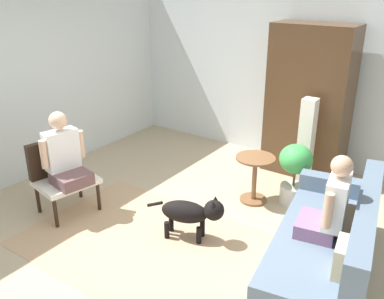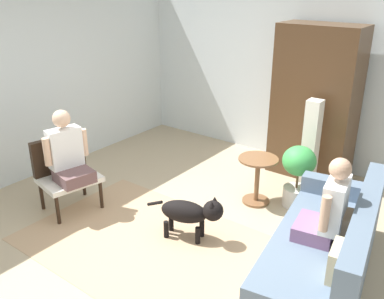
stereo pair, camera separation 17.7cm
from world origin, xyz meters
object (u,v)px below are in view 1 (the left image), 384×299
Objects in this scene: person_on_couch at (330,205)px; dog at (192,212)px; couch at (330,244)px; armoire_cabinet at (309,102)px; column_lamp at (306,145)px; round_end_table at (255,175)px; armchair at (61,170)px; person_on_armchair at (64,155)px; potted_plant at (295,170)px.

person_on_couch reaches higher than dog.
couch is 2.41m from armoire_cabinet.
couch is 0.44m from person_on_couch.
round_end_table is at bearing -118.23° from column_lamp.
armoire_cabinet is (-1.04, 2.04, 0.76)m from couch.
person_on_armchair reaches higher than armchair.
round_end_table reaches higher than dog.
person_on_couch reaches higher than potted_plant.
person_on_couch is 1.76m from column_lamp.
couch is at bearing -62.92° from armoire_cabinet.
person_on_couch reaches higher than armchair.
armoire_cabinet is at bearing 81.57° from round_end_table.
person_on_armchair reaches higher than round_end_table.
potted_plant is at bearing 66.24° from dog.
column_lamp reaches higher than round_end_table.
person_on_armchair is (-2.88, -0.66, 0.03)m from person_on_couch.
column_lamp is at bearing 61.77° from round_end_table.
person_on_armchair is (-2.92, -0.69, 0.46)m from couch.
potted_plant is (0.43, 0.23, 0.10)m from round_end_table.
person_on_armchair is at bearing -167.06° from person_on_couch.
person_on_armchair reaches higher than couch.
armoire_cabinet is (2.02, 2.70, 0.55)m from armchair.
person_on_couch is 0.98× the size of person_on_armchair.
column_lamp is at bearing 119.07° from couch.
column_lamp reaches higher than person_on_couch.
column_lamp is at bearing 117.56° from person_on_couch.
armoire_cabinet is (-0.19, 0.51, 0.44)m from column_lamp.
armoire_cabinet reaches higher than person_on_armchair.
potted_plant is 1.18m from armoire_cabinet.
potted_plant is (2.13, 1.75, -0.29)m from person_on_armchair.
dog is at bearing -98.48° from round_end_table.
armoire_cabinet reaches higher than dog.
round_end_table is at bearing 41.90° from person_on_armchair.
dog is (-1.39, -0.31, 0.04)m from couch.
round_end_table is at bearing -152.37° from potted_plant.
person_on_armchair is at bearing -11.91° from armchair.
person_on_armchair is 1.06× the size of potted_plant.
potted_plant is at bearing 124.80° from person_on_couch.
armoire_cabinet is (-1.01, 2.07, 0.33)m from person_on_couch.
round_end_table is (-1.22, 0.83, 0.07)m from couch.
potted_plant is at bearing -83.02° from column_lamp.
armchair is at bearing -142.97° from potted_plant.
couch is at bearing 40.48° from person_on_couch.
couch is 3.03m from person_on_armchair.
round_end_table is 1.41m from armoire_cabinet.
armoire_cabinet reaches higher than round_end_table.
person_on_armchair is at bearing -138.10° from round_end_table.
person_on_couch is 1.36× the size of round_end_table.
column_lamp is at bearing 73.51° from dog.
potted_plant is at bearing 37.03° from armchair.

